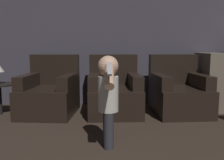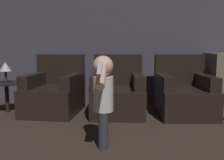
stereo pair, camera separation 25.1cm
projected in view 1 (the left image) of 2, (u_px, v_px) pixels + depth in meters
The scene contains 5 objects.
wall_back at pixel (95, 31), 4.40m from camera, with size 8.40×0.05×2.60m.
armchair_left at pixel (50, 94), 3.84m from camera, with size 0.85×0.97×0.90m.
armchair_middle at pixel (114, 93), 3.85m from camera, with size 0.81×0.93×0.90m.
armchair_right at pixel (179, 93), 3.87m from camera, with size 0.83×0.95×0.90m.
person_toddler at pixel (108, 94), 2.50m from camera, with size 0.21×0.64×0.94m.
Camera 1 is at (0.21, 0.02, 1.02)m, focal length 40.00 mm.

